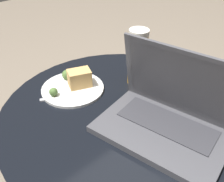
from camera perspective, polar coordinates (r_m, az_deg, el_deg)
The scene contains 6 objects.
table at distance 0.89m, azimuth 2.03°, elevation -10.65°, with size 0.74×0.74×0.48m.
napkin at distance 0.91m, azimuth -7.94°, elevation 1.39°, with size 0.18×0.16×0.00m.
laptop at distance 0.72m, azimuth 12.07°, elevation -5.25°, with size 0.38×0.28×0.23m.
beer_glass at distance 0.88m, azimuth 5.59°, elevation 7.32°, with size 0.06×0.06×0.19m.
snack_plate at distance 0.89m, azimuth -8.25°, elevation 1.40°, with size 0.21×0.21×0.07m.
fork at distance 0.86m, azimuth -8.60°, elevation -1.13°, with size 0.11×0.16×0.01m.
Camera 1 is at (0.43, -0.44, 0.99)m, focal length 42.00 mm.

